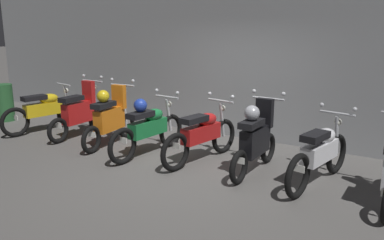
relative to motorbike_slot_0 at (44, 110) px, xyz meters
The scene contains 10 objects.
ground_plane 4.10m from the motorbike_slot_0, ahead, with size 80.00×80.00×0.00m, color #565451.
back_wall 4.67m from the motorbike_slot_0, 26.25° to the left, with size 16.13×0.30×3.27m, color gray.
motorbike_slot_0 is the anchor object (origin of this frame).
motorbike_slot_1 1.02m from the motorbike_slot_0, ahead, with size 0.59×1.68×1.29m.
motorbike_slot_2 2.03m from the motorbike_slot_0, ahead, with size 0.59×1.68×1.29m.
motorbike_slot_3 3.05m from the motorbike_slot_0, ahead, with size 0.59×1.95×1.15m.
motorbike_slot_4 4.07m from the motorbike_slot_0, ahead, with size 0.60×1.94×1.15m.
motorbike_slot_5 5.08m from the motorbike_slot_0, ahead, with size 0.59×1.68×1.29m.
motorbike_slot_6 6.10m from the motorbike_slot_0, ahead, with size 0.61×1.93×1.15m.
trash_bin 1.71m from the motorbike_slot_0, behind, with size 0.43×0.43×0.92m, color #26592D.
Camera 1 is at (3.36, -5.34, 2.34)m, focal length 37.02 mm.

